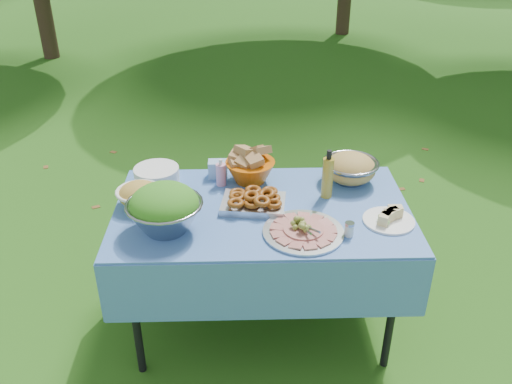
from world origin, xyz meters
TOP-DOWN VIEW (x-y plane):
  - ground at (0.00, 0.00)m, footprint 80.00×80.00m
  - picnic_table at (0.00, 0.00)m, footprint 1.46×0.86m
  - salad_bowl at (-0.45, -0.18)m, footprint 0.43×0.43m
  - pasta_bowl_white at (-0.61, 0.05)m, footprint 0.26×0.26m
  - plate_stack at (-0.56, 0.30)m, footprint 0.28×0.28m
  - wipes_box at (-0.23, 0.34)m, footprint 0.10×0.08m
  - sanitizer_bottle at (-0.21, 0.25)m, footprint 0.07×0.07m
  - bread_bowl at (-0.05, 0.29)m, footprint 0.34×0.34m
  - pasta_bowl_steel at (0.48, 0.27)m, footprint 0.37×0.37m
  - fried_tray at (-0.04, 0.01)m, footprint 0.34×0.26m
  - charcuterie_platter at (0.18, -0.23)m, footprint 0.41×0.41m
  - oil_bottle at (0.33, 0.11)m, footprint 0.07×0.07m
  - cheese_plate at (0.60, -0.14)m, footprint 0.25×0.25m
  - shaker at (0.39, -0.25)m, footprint 0.05×0.05m

SIDE VIEW (x-z plane):
  - ground at x=0.00m, z-range 0.00..0.00m
  - picnic_table at x=0.00m, z-range 0.00..0.76m
  - cheese_plate at x=0.60m, z-range 0.76..0.83m
  - shaker at x=0.39m, z-range 0.76..0.83m
  - fried_tray at x=-0.04m, z-range 0.76..0.83m
  - plate_stack at x=-0.56m, z-range 0.76..0.84m
  - charcuterie_platter at x=0.18m, z-range 0.76..0.85m
  - wipes_box at x=-0.23m, z-range 0.76..0.85m
  - pasta_bowl_white at x=-0.61m, z-range 0.76..0.88m
  - sanitizer_bottle at x=-0.21m, z-range 0.76..0.91m
  - pasta_bowl_steel at x=0.48m, z-range 0.76..0.92m
  - bread_bowl at x=-0.05m, z-range 0.76..0.94m
  - salad_bowl at x=-0.45m, z-range 0.76..0.99m
  - oil_bottle at x=0.33m, z-range 0.76..1.02m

